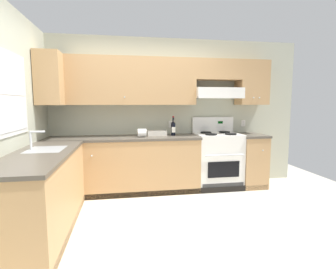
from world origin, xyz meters
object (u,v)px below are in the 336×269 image
bowl (157,134)px  paper_towel_roll (142,133)px  stove (217,160)px  wine_bottle (173,128)px

bowl → paper_towel_roll: bearing=-145.9°
paper_towel_roll → stove: bearing=3.1°
wine_bottle → paper_towel_roll: 0.54m
stove → wine_bottle: (-0.77, 0.03, 0.56)m
wine_bottle → bowl: bearing=164.7°
paper_towel_roll → wine_bottle: bearing=11.1°
bowl → paper_towel_roll: paper_towel_roll is taller
wine_bottle → paper_towel_roll: wine_bottle is taller
stove → paper_towel_roll: 1.39m
bowl → paper_towel_roll: 0.32m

